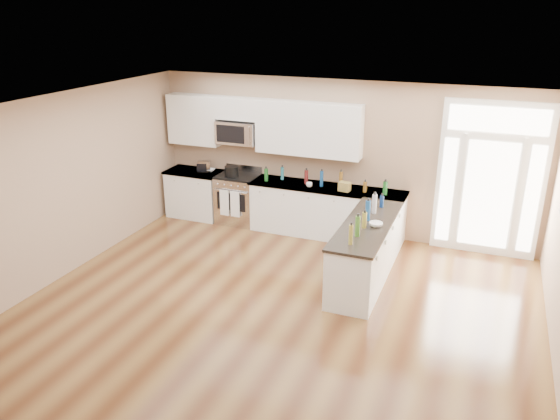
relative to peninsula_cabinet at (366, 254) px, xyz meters
name	(u,v)px	position (x,y,z in m)	size (l,w,h in m)	color
ground	(250,344)	(-0.93, -2.24, -0.43)	(8.00, 8.00, 0.00)	#512C16
room_shell	(247,218)	(-0.93, -2.24, 1.27)	(8.00, 8.00, 8.00)	tan
back_cabinet_left	(196,195)	(-3.80, 1.45, 0.00)	(1.10, 0.66, 0.94)	white
back_cabinet_right	(326,213)	(-1.08, 1.45, 0.00)	(2.85, 0.66, 0.94)	white
peninsula_cabinet	(366,254)	(0.00, 0.00, 0.00)	(0.69, 2.32, 0.94)	white
upper_cabinet_left	(195,120)	(-3.81, 1.59, 1.49)	(1.04, 0.33, 0.95)	white
upper_cabinet_right	(308,129)	(-1.50, 1.59, 1.49)	(1.94, 0.33, 0.95)	white
upper_cabinet_short	(238,108)	(-2.88, 1.59, 1.77)	(0.82, 0.33, 0.40)	white
microwave	(238,132)	(-2.88, 1.56, 1.33)	(0.78, 0.41, 0.42)	silver
entry_door	(490,180)	(1.62, 1.71, 0.87)	(1.70, 0.10, 2.60)	white
kitchen_range	(238,199)	(-2.85, 1.45, 0.04)	(0.77, 0.68, 1.08)	silver
stockpot	(232,171)	(-2.94, 1.38, 0.62)	(0.27, 0.27, 0.20)	black
toaster_oven	(204,166)	(-3.59, 1.49, 0.61)	(0.24, 0.19, 0.21)	silver
cardboard_box	(345,187)	(-0.72, 1.33, 0.59)	(0.20, 0.14, 0.16)	olive
bowl_left	(210,170)	(-3.49, 1.52, 0.53)	(0.20, 0.20, 0.05)	white
bowl_peninsula	(376,224)	(0.14, -0.08, 0.54)	(0.20, 0.20, 0.06)	white
cup_counter	(309,185)	(-1.37, 1.31, 0.55)	(0.11, 0.11, 0.08)	white
counter_bottles	(344,196)	(-0.55, 0.67, 0.64)	(2.34, 2.45, 0.31)	#19591E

